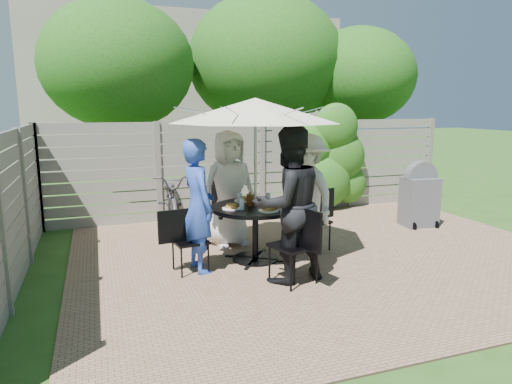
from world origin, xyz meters
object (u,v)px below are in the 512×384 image
object	(u,v)px
glass_back	(240,198)
glass_right	(268,198)
umbrella	(255,110)
person_back	(229,189)
bbq_grill	(419,197)
syrup_jug	(250,200)
plate_back	(243,199)
patio_table	(255,223)
coffee_cup	(254,198)
chair_front	(294,261)
glass_left	(242,204)
plate_front	(269,209)
glass_front	(272,204)
chair_right	(312,233)
chair_back	(226,225)
bicycle	(172,199)
plate_right	(278,202)
plate_extra	(278,207)
person_left	(198,206)
chair_left	(189,254)
person_right	(306,194)
person_front	(288,205)
plate_left	(231,207)

from	to	relation	value
glass_back	glass_right	size ratio (longest dim) A/B	1.00
umbrella	person_back	distance (m)	1.44
bbq_grill	syrup_jug	bearing A→B (deg)	-162.53
plate_back	patio_table	bearing A→B (deg)	-80.75
patio_table	person_back	world-z (taller)	person_back
person_back	coffee_cup	world-z (taller)	person_back
chair_front	patio_table	bearing A→B (deg)	-7.45
glass_left	coffee_cup	xyz separation A→B (m)	(0.30, 0.38, -0.01)
person_back	plate_front	distance (m)	1.19
patio_table	umbrella	bearing A→B (deg)	-14.04
glass_front	syrup_jug	world-z (taller)	syrup_jug
person_back	chair_right	world-z (taller)	person_back
chair_back	glass_front	xyz separation A→B (m)	(0.30, -1.19, 0.56)
chair_right	glass_front	distance (m)	1.07
chair_right	plate_back	size ratio (longest dim) A/B	3.48
plate_back	bicycle	xyz separation A→B (m)	(-0.73, 1.84, -0.31)
plate_right	plate_extra	world-z (taller)	same
person_left	glass_right	distance (m)	1.09
person_left	plate_front	size ratio (longest dim) A/B	6.65
patio_table	chair_left	world-z (taller)	chair_left
chair_front	syrup_jug	size ratio (longest dim) A/B	6.07
coffee_cup	person_right	bearing A→B (deg)	-7.53
chair_left	glass_right	distance (m)	1.36
chair_back	person_front	distance (m)	1.91
plate_left	glass_front	distance (m)	0.53
plate_front	plate_back	bearing A→B (deg)	99.25
umbrella	person_back	size ratio (longest dim) A/B	1.49
person_front	glass_left	xyz separation A→B (m)	(-0.37, 0.67, -0.10)
umbrella	plate_right	distance (m)	1.31
glass_back	coffee_cup	bearing A→B (deg)	-1.70
plate_back	coffee_cup	world-z (taller)	coffee_cup
chair_left	chair_front	world-z (taller)	chair_front
plate_back	glass_front	world-z (taller)	glass_front
chair_front	chair_right	xyz separation A→B (m)	(0.79, 1.11, -0.02)
chair_front	plate_front	distance (m)	0.79
plate_front	glass_back	bearing A→B (deg)	108.85
glass_front	chair_left	bearing A→B (deg)	175.58
plate_right	bicycle	xyz separation A→B (m)	(-1.15, 2.14, -0.31)
chair_back	plate_front	size ratio (longest dim) A/B	3.70
plate_left	glass_left	world-z (taller)	glass_left
patio_table	person_front	xyz separation A→B (m)	(0.13, -0.82, 0.41)
bicycle	person_right	bearing A→B (deg)	-47.34
person_left	plate_extra	xyz separation A→B (m)	(1.05, -0.13, -0.06)
chair_left	plate_front	xyz separation A→B (m)	(1.01, -0.20, 0.55)
person_front	plate_back	bearing A→B (deg)	-90.00
person_front	person_right	xyz separation A→B (m)	(0.69, 0.95, -0.08)
plate_left	plate_right	bearing A→B (deg)	9.25
plate_front	coffee_cup	size ratio (longest dim) A/B	2.17
umbrella	plate_left	bearing A→B (deg)	-170.75
chair_front	bbq_grill	distance (m)	3.62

